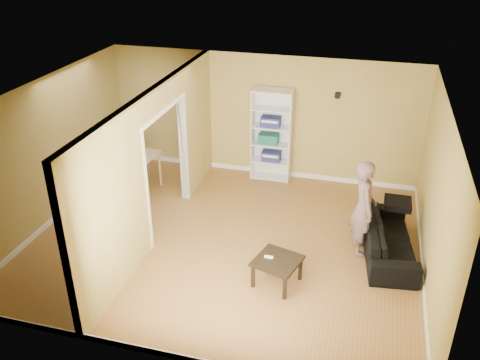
# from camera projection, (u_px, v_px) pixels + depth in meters

# --- Properties ---
(room_shell) EXTENTS (6.50, 6.50, 6.50)m
(room_shell) POSITION_uv_depth(u_px,v_px,m) (225.00, 173.00, 8.22)
(room_shell) COLOR olive
(room_shell) RESTS_ON ground
(partition) EXTENTS (0.22, 5.50, 2.60)m
(partition) POSITION_uv_depth(u_px,v_px,m) (156.00, 165.00, 8.50)
(partition) COLOR tan
(partition) RESTS_ON ground
(wall_speaker) EXTENTS (0.10, 0.10, 0.10)m
(wall_speaker) POSITION_uv_depth(u_px,v_px,m) (337.00, 95.00, 9.91)
(wall_speaker) COLOR black
(wall_speaker) RESTS_ON room_shell
(sofa) EXTENTS (2.05, 1.08, 0.75)m
(sofa) POSITION_uv_depth(u_px,v_px,m) (389.00, 234.00, 8.31)
(sofa) COLOR black
(sofa) RESTS_ON ground
(person) EXTENTS (0.82, 0.71, 1.94)m
(person) POSITION_uv_depth(u_px,v_px,m) (364.00, 200.00, 8.10)
(person) COLOR slate
(person) RESTS_ON ground
(bookshelf) EXTENTS (0.82, 0.36, 1.95)m
(bookshelf) POSITION_uv_depth(u_px,v_px,m) (272.00, 135.00, 10.55)
(bookshelf) COLOR white
(bookshelf) RESTS_ON ground
(paper_box_navy_a) EXTENTS (0.39, 0.25, 0.20)m
(paper_box_navy_a) POSITION_uv_depth(u_px,v_px,m) (271.00, 156.00, 10.72)
(paper_box_navy_a) COLOR #1F1C52
(paper_box_navy_a) RESTS_ON bookshelf
(paper_box_teal) EXTENTS (0.41, 0.27, 0.21)m
(paper_box_teal) POSITION_uv_depth(u_px,v_px,m) (269.00, 139.00, 10.55)
(paper_box_teal) COLOR #2B8B6D
(paper_box_teal) RESTS_ON bookshelf
(paper_box_navy_b) EXTENTS (0.39, 0.26, 0.20)m
(paper_box_navy_b) POSITION_uv_depth(u_px,v_px,m) (271.00, 122.00, 10.37)
(paper_box_navy_b) COLOR navy
(paper_box_navy_b) RESTS_ON bookshelf
(coffee_table) EXTENTS (0.64, 0.64, 0.43)m
(coffee_table) POSITION_uv_depth(u_px,v_px,m) (277.00, 263.00, 7.61)
(coffee_table) COLOR black
(coffee_table) RESTS_ON ground
(game_controller) EXTENTS (0.13, 0.04, 0.03)m
(game_controller) POSITION_uv_depth(u_px,v_px,m) (269.00, 257.00, 7.63)
(game_controller) COLOR white
(game_controller) RESTS_ON coffee_table
(dining_table) EXTENTS (1.25, 0.83, 0.78)m
(dining_table) POSITION_uv_depth(u_px,v_px,m) (125.00, 157.00, 10.20)
(dining_table) COLOR tan
(dining_table) RESTS_ON ground
(chair_left) EXTENTS (0.47, 0.47, 0.90)m
(chair_left) POSITION_uv_depth(u_px,v_px,m) (97.00, 164.00, 10.52)
(chair_left) COLOR tan
(chair_left) RESTS_ON ground
(chair_near) EXTENTS (0.49, 0.49, 1.04)m
(chair_near) POSITION_uv_depth(u_px,v_px,m) (114.00, 180.00, 9.70)
(chair_near) COLOR #DAB97A
(chair_near) RESTS_ON ground
(chair_far) EXTENTS (0.47, 0.47, 0.90)m
(chair_far) POSITION_uv_depth(u_px,v_px,m) (138.00, 157.00, 10.83)
(chair_far) COLOR #D9BC84
(chair_far) RESTS_ON ground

